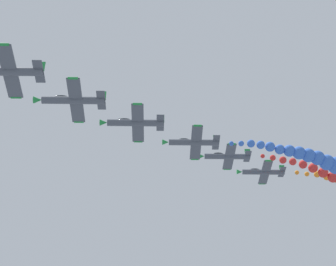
{
  "coord_description": "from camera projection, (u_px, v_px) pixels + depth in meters",
  "views": [
    {
      "loc": [
        -95.16,
        2.11,
        38.18
      ],
      "look_at": [
        0.0,
        0.0,
        81.88
      ],
      "focal_mm": 65.87,
      "sensor_mm": 36.0,
      "label": 1
    }
  ],
  "objects": [
    {
      "name": "airplane_lead",
      "position": [
        5.0,
        71.0,
        77.29
      ],
      "size": [
        9.31,
        10.35,
        3.26
      ],
      "rotation": [
        0.0,
        0.27,
        0.0
      ],
      "color": "#474C56"
    },
    {
      "name": "smoke_trail_right_outer",
      "position": [
        331.0,
        178.0,
        121.86
      ],
      "size": [
        4.5,
        19.87,
        7.72
      ],
      "color": "red"
    },
    {
      "name": "airplane_left_outer",
      "position": [
        193.0,
        142.0,
        110.7
      ],
      "size": [
        9.24,
        10.35,
        3.38
      ],
      "rotation": [
        0.0,
        0.3,
        0.0
      ],
      "color": "#474C56"
    },
    {
      "name": "airplane_right_outer",
      "position": [
        226.0,
        156.0,
        121.64
      ],
      "size": [
        9.48,
        10.35,
        2.86
      ],
      "rotation": [
        0.0,
        0.18,
        0.0
      ],
      "color": "#474C56"
    },
    {
      "name": "airplane_trailing",
      "position": [
        263.0,
        172.0,
        131.55
      ],
      "size": [
        9.45,
        10.35,
        2.95
      ],
      "rotation": [
        0.0,
        0.2,
        0.0
      ],
      "color": "#474C56"
    },
    {
      "name": "airplane_right_inner",
      "position": [
        134.0,
        123.0,
        98.7
      ],
      "size": [
        9.32,
        10.35,
        3.24
      ],
      "rotation": [
        0.0,
        0.26,
        0.0
      ],
      "color": "#474C56"
    },
    {
      "name": "smoke_trail_left_outer",
      "position": [
        311.0,
        157.0,
        112.16
      ],
      "size": [
        5.41,
        21.51,
        5.2
      ],
      "color": "blue"
    },
    {
      "name": "airplane_left_inner",
      "position": [
        72.0,
        100.0,
        88.46
      ],
      "size": [
        9.33,
        10.35,
        3.23
      ],
      "rotation": [
        0.0,
        0.26,
        0.0
      ],
      "color": "#474C56"
    }
  ]
}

